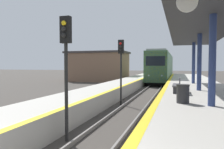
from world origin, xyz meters
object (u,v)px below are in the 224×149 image
at_px(train, 162,67).
at_px(bench, 178,84).
at_px(trash_bin, 183,94).
at_px(signal_near, 66,54).
at_px(signal_mid, 121,59).

xyz_separation_m(train, bench, (2.54, -23.37, -0.85)).
bearing_deg(bench, train, 96.20).
relative_size(train, trash_bin, 28.26).
bearing_deg(trash_bin, signal_near, -139.60).
height_order(signal_mid, trash_bin, signal_mid).
bearing_deg(signal_mid, signal_near, -90.43).
bearing_deg(train, bench, -83.80).
xyz_separation_m(train, signal_mid, (-1.03, -23.23, 0.67)).
relative_size(signal_near, signal_mid, 1.00).
height_order(signal_mid, bench, signal_mid).
height_order(train, signal_near, train).
relative_size(trash_bin, bench, 0.43).
height_order(signal_near, bench, signal_near).
xyz_separation_m(signal_near, trash_bin, (3.86, 3.29, -1.61)).
bearing_deg(signal_near, train, 87.95).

